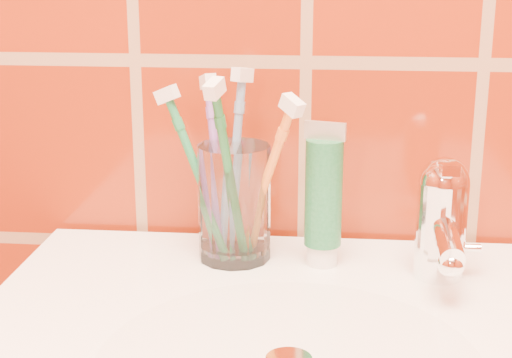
# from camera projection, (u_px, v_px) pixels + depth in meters

# --- Properties ---
(glass_tumbler) EXTENTS (0.09, 0.09, 0.12)m
(glass_tumbler) POSITION_uv_depth(u_px,v_px,m) (234.00, 203.00, 0.79)
(glass_tumbler) COLOR white
(glass_tumbler) RESTS_ON pedestal_sink
(toothpaste_tube) EXTENTS (0.04, 0.04, 0.15)m
(toothpaste_tube) POSITION_uv_depth(u_px,v_px,m) (323.00, 199.00, 0.77)
(toothpaste_tube) COLOR white
(toothpaste_tube) RESTS_ON pedestal_sink
(faucet) EXTENTS (0.05, 0.11, 0.12)m
(faucet) POSITION_uv_depth(u_px,v_px,m) (442.00, 215.00, 0.74)
(faucet) COLOR white
(faucet) RESTS_ON pedestal_sink
(toothbrush_0) EXTENTS (0.09, 0.13, 0.20)m
(toothbrush_0) POSITION_uv_depth(u_px,v_px,m) (217.00, 168.00, 0.80)
(toothbrush_0) COLOR #7A4CA3
(toothbrush_0) RESTS_ON glass_tumbler
(toothbrush_1) EXTENTS (0.14, 0.12, 0.18)m
(toothbrush_1) POSITION_uv_depth(u_px,v_px,m) (199.00, 176.00, 0.79)
(toothbrush_1) COLOR #217C48
(toothbrush_1) RESTS_ON glass_tumbler
(toothbrush_2) EXTENTS (0.09, 0.14, 0.21)m
(toothbrush_2) POSITION_uv_depth(u_px,v_px,m) (230.00, 177.00, 0.75)
(toothbrush_2) COLOR #1B6830
(toothbrush_2) RESTS_ON glass_tumbler
(toothbrush_3) EXTENTS (0.16, 0.15, 0.20)m
(toothbrush_3) POSITION_uv_depth(u_px,v_px,m) (265.00, 182.00, 0.76)
(toothbrush_3) COLOR orange
(toothbrush_3) RESTS_ON glass_tumbler
(toothbrush_4) EXTENTS (0.07, 0.08, 0.20)m
(toothbrush_4) POSITION_uv_depth(u_px,v_px,m) (235.00, 164.00, 0.80)
(toothbrush_4) COLOR #6C91C0
(toothbrush_4) RESTS_ON glass_tumbler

